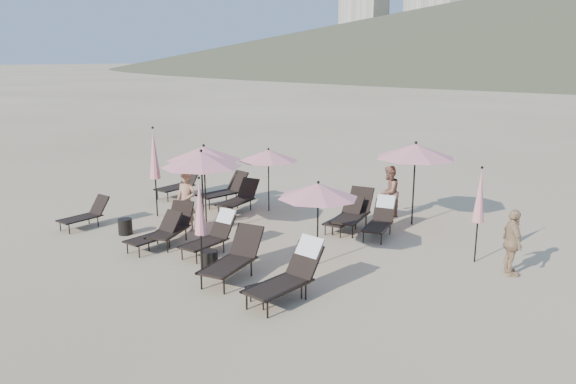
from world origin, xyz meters
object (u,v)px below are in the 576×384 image
Objects in this scene: umbrella_open_4 at (416,151)px; lounger_3 at (234,257)px; lounger_7 at (225,190)px; umbrella_open_1 at (201,159)px; umbrella_open_3 at (268,155)px; umbrella_closed_2 at (154,154)px; lounger_11 at (381,218)px; lounger_1 at (156,233)px; lounger_10 at (353,212)px; umbrella_open_2 at (318,191)px; beachgoer_b at (389,192)px; lounger_2 at (212,234)px; side_table_0 at (125,227)px; lounger_9 at (345,216)px; umbrella_open_0 at (204,153)px; umbrella_closed_1 at (480,196)px; beachgoer_a at (186,202)px; lounger_6 at (180,184)px; lounger_0 at (86,214)px; umbrella_closed_0 at (200,207)px; lounger_8 at (239,198)px; lounger_4 at (290,273)px; lounger_12 at (172,226)px; lounger_5 at (286,279)px; side_table_1 at (209,261)px; beachgoer_c at (512,243)px.

lounger_3 is at bearing -104.06° from umbrella_open_4.
umbrella_open_1 is at bearing -46.92° from lounger_7.
umbrella_closed_2 is (-2.44, -2.50, 0.14)m from umbrella_open_3.
umbrella_open_3 reaches higher than lounger_11.
lounger_1 is 0.79× the size of lounger_10.
beachgoer_b is at bearing 94.57° from umbrella_open_2.
beachgoer_b reaches higher than lounger_2.
side_table_0 is at bearing -42.96° from beachgoer_b.
umbrella_open_0 reaches higher than lounger_9.
beachgoer_a is at bearing -163.69° from umbrella_closed_1.
umbrella_closed_1 is (10.59, -0.55, 1.17)m from lounger_6.
lounger_0 is 0.80× the size of lounger_7.
lounger_3 is 6.64m from lounger_7.
umbrella_closed_0 is 6.88m from beachgoer_b.
lounger_8 reaches higher than lounger_9.
umbrella_open_1 is at bearing 135.97° from lounger_3.
umbrella_closed_1 is 1.44× the size of beachgoer_b.
umbrella_open_2 reaches higher than lounger_8.
lounger_4 is 7.49m from umbrella_closed_2.
umbrella_open_1 is 3.87m from umbrella_open_2.
umbrella_open_1 reaches higher than lounger_10.
umbrella_open_2 reaches higher than beachgoer_a.
beachgoer_b is (0.35, 1.55, 0.31)m from lounger_10.
lounger_12 is 0.77× the size of umbrella_closed_1.
lounger_5 is 6.61m from umbrella_open_4.
lounger_5 is 0.93× the size of lounger_8.
umbrella_closed_0 is (-0.68, -0.30, 1.10)m from lounger_3.
lounger_10 is (3.28, 4.47, 0.09)m from lounger_1.
side_table_1 is (-0.09, 0.33, -1.36)m from umbrella_closed_0.
lounger_1 is (3.07, -0.10, 0.01)m from lounger_0.
lounger_9 is 1.04m from lounger_11.
umbrella_closed_2 is at bearing 151.57° from side_table_1.
lounger_5 is 4.91m from lounger_11.
lounger_2 reaches higher than lounger_8.
lounger_1 is 1.69m from beachgoer_a.
lounger_2 is at bearing 26.52° from lounger_1.
umbrella_open_3 is at bearing 5.76° from lounger_6.
umbrella_open_2 is at bearing 81.16° from beachgoer_c.
lounger_7 is 2.87m from umbrella_closed_2.
beachgoer_c is (9.52, -1.07, 0.29)m from lounger_7.
lounger_10 is at bearing 2.96° from lounger_6.
lounger_10 reaches higher than lounger_5.
umbrella_open_3 is 3.50m from umbrella_closed_2.
lounger_12 reaches higher than lounger_1.
beachgoer_c is at bearing 17.93° from side_table_0.
umbrella_open_3 is (-1.25, 3.97, 1.32)m from lounger_2.
lounger_2 is 0.99× the size of beachgoer_b.
umbrella_closed_0 reaches higher than lounger_10.
lounger_11 is at bearing 34.15° from umbrella_open_1.
lounger_4 is 0.69× the size of umbrella_closed_2.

